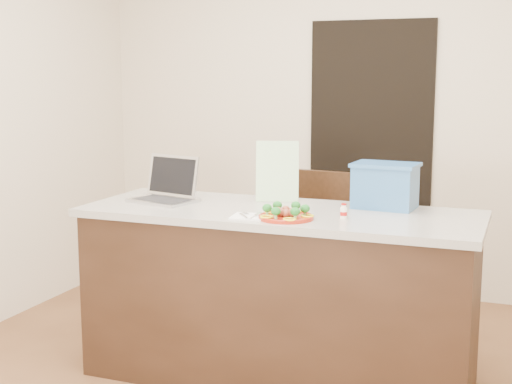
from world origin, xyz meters
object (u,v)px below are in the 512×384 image
at_px(laptop, 168,188).
at_px(chair, 320,241).
at_px(blue_box, 385,185).
at_px(island, 279,295).
at_px(plate, 286,217).
at_px(yogurt_bottle, 344,212).
at_px(napkin, 249,216).

xyz_separation_m(laptop, chair, (0.66, 0.76, -0.41)).
height_order(laptop, blue_box, laptop).
height_order(island, chair, chair).
relative_size(blue_box, chair, 0.35).
height_order(laptop, chair, laptop).
bearing_deg(blue_box, laptop, -165.64).
bearing_deg(plate, island, 117.25).
distance_m(yogurt_bottle, laptop, 1.05).
bearing_deg(laptop, chair, 62.75).
distance_m(napkin, yogurt_bottle, 0.46).
distance_m(napkin, laptop, 0.66).
xyz_separation_m(plate, yogurt_bottle, (0.26, 0.12, 0.02)).
bearing_deg(blue_box, napkin, -135.55).
bearing_deg(island, blue_box, 26.62).
bearing_deg(laptop, napkin, -11.23).
bearing_deg(plate, laptop, 161.91).
height_order(plate, blue_box, blue_box).
bearing_deg(plate, napkin, -172.92).
relative_size(plate, napkin, 1.65).
distance_m(island, napkin, 0.52).
bearing_deg(chair, laptop, -123.23).
bearing_deg(blue_box, plate, -125.84).
bearing_deg(blue_box, yogurt_bottle, -106.86).
relative_size(plate, chair, 0.27).
bearing_deg(laptop, blue_box, 23.75).
bearing_deg(island, plate, -62.75).
bearing_deg(laptop, island, 10.02).
relative_size(island, laptop, 5.23).
xyz_separation_m(island, blue_box, (0.50, 0.25, 0.58)).
relative_size(yogurt_bottle, laptop, 0.19).
bearing_deg(yogurt_bottle, plate, -155.38).
distance_m(island, yogurt_bottle, 0.62).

